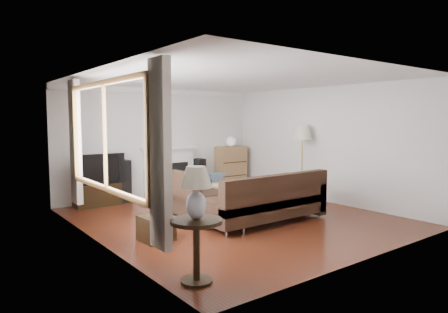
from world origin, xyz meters
TOP-DOWN VIEW (x-y plane):
  - room at (0.00, 0.00)m, footprint 5.10×5.60m
  - window at (-2.45, -0.20)m, footprint 0.12×2.74m
  - curtain_near at (-2.40, -1.72)m, footprint 0.10×0.35m
  - curtain_far at (-2.40, 1.32)m, footprint 0.10×0.35m
  - fireplace at (0.15, 2.64)m, footprint 1.40×0.26m
  - tv_stand at (-1.64, 2.50)m, footprint 0.92×0.41m
  - television at (-1.64, 2.50)m, footprint 1.10×0.14m
  - speaker_left at (-1.06, 2.55)m, footprint 0.30×0.34m
  - speaker_right at (0.92, 2.55)m, footprint 0.29×0.33m
  - bookshelf at (1.91, 2.53)m, footprint 0.80×0.38m
  - globe_lamp at (1.91, 2.53)m, footprint 0.26×0.26m
  - sectional_sofa at (0.20, -0.57)m, footprint 2.52×1.84m
  - coffee_table at (0.44, 0.66)m, footprint 1.39×1.06m
  - footstool at (-1.78, -0.40)m, footprint 0.46×0.46m
  - floor_lamp at (2.22, 0.37)m, footprint 0.43×0.43m
  - side_table at (-2.15, -2.05)m, footprint 0.57×0.57m
  - table_lamp at (-2.15, -2.05)m, footprint 0.35×0.35m

SIDE VIEW (x-z plane):
  - footstool at x=-1.78m, z-range 0.00..0.37m
  - tv_stand at x=-1.64m, z-range 0.00..0.46m
  - coffee_table at x=0.44m, z-range 0.00..0.48m
  - side_table at x=-2.15m, z-range 0.00..0.71m
  - sectional_sofa at x=0.20m, z-range 0.00..0.81m
  - speaker_right at x=0.92m, z-range 0.00..0.83m
  - speaker_left at x=-1.06m, z-range 0.00..0.92m
  - bookshelf at x=1.91m, z-range 0.00..1.10m
  - fireplace at x=0.15m, z-range 0.00..1.15m
  - television at x=-1.64m, z-range 0.46..1.09m
  - floor_lamp at x=2.22m, z-range 0.00..1.66m
  - table_lamp at x=-2.15m, z-range 0.71..1.28m
  - globe_lamp at x=1.91m, z-range 1.10..1.36m
  - room at x=0.00m, z-range -0.02..2.52m
  - curtain_near at x=-2.40m, z-range 0.35..2.45m
  - curtain_far at x=-2.40m, z-range 0.35..2.45m
  - window at x=-2.45m, z-range 0.78..2.32m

